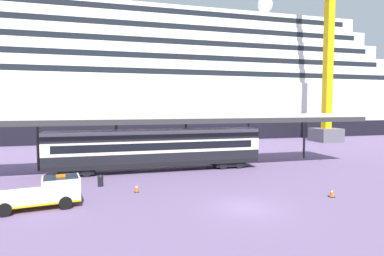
% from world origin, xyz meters
% --- Properties ---
extents(ground_plane, '(400.00, 400.00, 0.00)m').
position_xyz_m(ground_plane, '(0.00, 0.00, 0.00)').
color(ground_plane, slate).
extents(cruise_ship, '(154.10, 23.84, 33.66)m').
position_xyz_m(cruise_ship, '(-15.47, 50.03, 11.57)').
color(cruise_ship, black).
rests_on(cruise_ship, ground).
extents(platform_canopy, '(45.66, 6.02, 5.52)m').
position_xyz_m(platform_canopy, '(-3.71, 13.37, 5.28)').
color(platform_canopy, silver).
rests_on(platform_canopy, ground).
extents(train_carriage, '(20.90, 2.81, 4.11)m').
position_xyz_m(train_carriage, '(-3.71, 12.95, 2.30)').
color(train_carriage, black).
rests_on(train_carriage, ground).
extents(service_truck, '(5.45, 2.86, 2.02)m').
position_xyz_m(service_truck, '(-12.37, 3.47, 0.99)').
color(service_truck, silver).
rests_on(service_truck, ground).
extents(traffic_cone_near, '(0.36, 0.36, 0.70)m').
position_xyz_m(traffic_cone_near, '(-6.42, 5.46, 0.34)').
color(traffic_cone_near, black).
rests_on(traffic_cone_near, ground).
extents(traffic_cone_mid, '(0.36, 0.36, 0.73)m').
position_xyz_m(traffic_cone_mid, '(6.86, 0.52, 0.36)').
color(traffic_cone_mid, black).
rests_on(traffic_cone_mid, ground).
extents(dockside_crane, '(16.03, 4.40, 63.76)m').
position_xyz_m(dockside_crane, '(30.87, 30.84, 20.64)').
color(dockside_crane, '#595960').
rests_on(dockside_crane, ground).
extents(quay_bollard, '(0.48, 0.48, 0.96)m').
position_xyz_m(quay_bollard, '(-9.06, 8.00, 0.52)').
color(quay_bollard, black).
rests_on(quay_bollard, ground).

